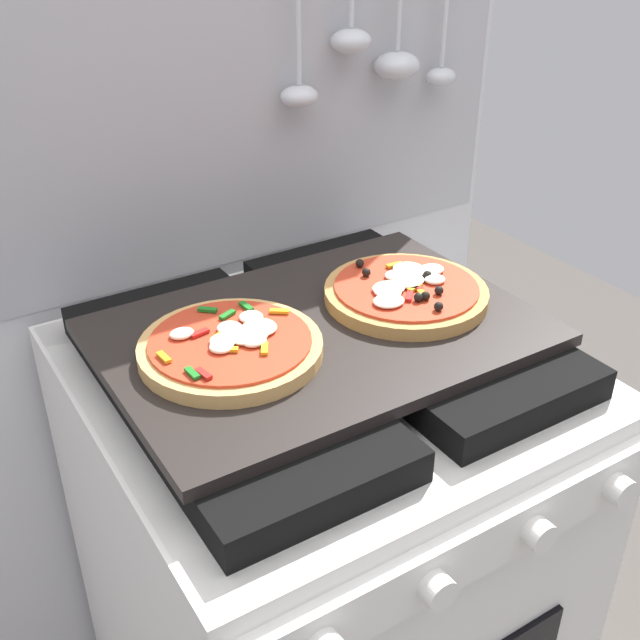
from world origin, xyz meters
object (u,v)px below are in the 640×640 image
Objects in this scene: baking_tray at (320,332)px; stove at (321,583)px; pizza_right at (407,292)px; pizza_left at (232,347)px.

stove is at bearing -90.00° from baking_tray.
baking_tray is 0.14m from pizza_right.
pizza_right is at bearing -1.27° from baking_tray.
pizza_right is at bearing -0.02° from pizza_left.
pizza_left is at bearing 179.98° from pizza_right.
baking_tray is 2.45× the size of pizza_right.
pizza_right is (0.14, -0.00, 0.48)m from stove.
pizza_left reaches higher than stove.
stove is at bearing 179.42° from pizza_right.
baking_tray is (0.00, 0.00, 0.46)m from stove.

